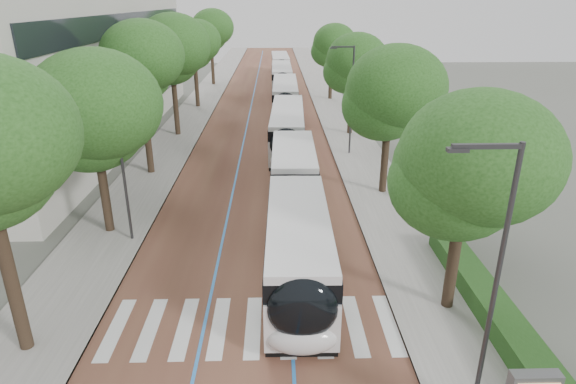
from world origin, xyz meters
name	(u,v)px	position (x,y,z in m)	size (l,w,h in m)	color
ground	(246,345)	(0.00, 0.00, 0.00)	(160.00, 160.00, 0.00)	#51544C
road	(265,107)	(0.00, 40.00, 0.01)	(11.00, 140.00, 0.02)	brown
sidewalk_left	(198,107)	(-7.50, 40.00, 0.06)	(4.00, 140.00, 0.12)	gray
sidewalk_right	(332,106)	(7.50, 40.00, 0.06)	(4.00, 140.00, 0.12)	gray
kerb_left	(215,106)	(-5.60, 40.00, 0.06)	(0.20, 140.00, 0.14)	gray
kerb_right	(315,106)	(5.60, 40.00, 0.06)	(0.20, 140.00, 0.14)	gray
zebra_crossing	(253,326)	(0.20, 1.00, 0.03)	(10.55, 3.60, 0.01)	silver
lane_line_left	(251,107)	(-1.60, 40.00, 0.02)	(0.12, 126.00, 0.01)	#2A7BD4
lane_line_right	(280,106)	(1.60, 40.00, 0.02)	(0.12, 126.00, 0.01)	#2A7BD4
office_building	(25,54)	(-19.47, 28.00, 7.00)	(18.11, 40.00, 14.00)	#B8B7AB
hedge	(507,328)	(9.10, 0.00, 0.52)	(1.20, 14.00, 0.80)	#1E4417
streetlight_near	(493,266)	(6.62, -3.00, 4.82)	(1.82, 0.20, 8.00)	#323235
streetlight_far	(350,92)	(6.62, 22.00, 4.82)	(1.82, 0.20, 8.00)	#323235
lamp_post_left	(122,162)	(-6.10, 8.00, 4.12)	(0.14, 0.14, 8.00)	#323235
trees_left	(164,60)	(-7.50, 25.00, 6.78)	(6.11, 60.58, 9.66)	black
trees_right	(371,83)	(7.70, 19.75, 5.83)	(5.73, 47.20, 8.36)	black
lead_bus	(296,212)	(2.04, 7.64, 1.63)	(2.86, 18.44, 3.20)	black
bus_queued_0	(287,130)	(2.05, 23.38, 1.62)	(3.00, 12.49, 3.20)	silver
bus_queued_1	(285,98)	(2.16, 36.70, 1.62)	(2.74, 12.44, 3.20)	silver
bus_queued_2	(282,78)	(2.01, 49.93, 1.62)	(2.56, 12.40, 3.20)	silver
bus_queued_3	(280,65)	(1.98, 63.08, 1.62)	(2.79, 12.45, 3.20)	silver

